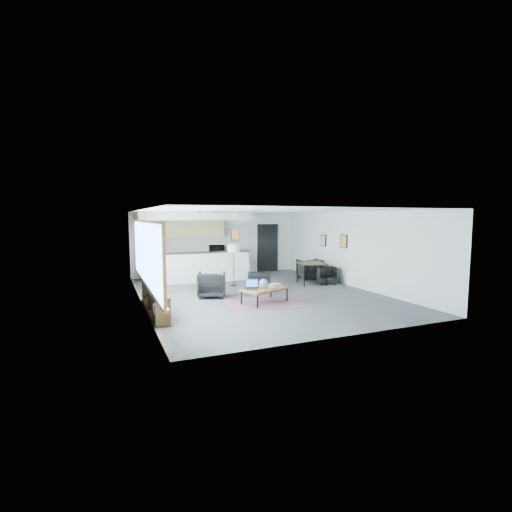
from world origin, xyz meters
name	(u,v)px	position (x,y,z in m)	size (l,w,h in m)	color
room	(258,253)	(0.00, 0.00, 1.30)	(7.02, 9.02, 2.62)	#47474A
window	(146,255)	(-3.46, -0.90, 1.46)	(0.10, 5.95, 1.66)	#8CBFFF
console	(155,300)	(-3.30, -1.05, 0.33)	(0.35, 3.00, 0.80)	#2F2110
kitchenette	(193,244)	(-1.20, 3.71, 1.38)	(4.20, 1.96, 2.60)	white
doorway	(267,247)	(2.30, 4.42, 1.07)	(1.10, 0.12, 2.15)	black
track_light	(219,214)	(-0.59, 2.20, 2.53)	(1.60, 0.07, 0.15)	silver
wall_art_lower	(344,241)	(3.47, 0.40, 1.55)	(0.03, 0.38, 0.48)	black
wall_art_upper	(324,241)	(3.47, 1.70, 1.50)	(0.03, 0.34, 0.44)	black
kilim_rug	(265,303)	(-0.32, -1.21, 0.01)	(2.53, 2.00, 0.01)	#653C4E
coffee_table	(265,289)	(-0.32, -1.21, 0.40)	(1.50, 1.18, 0.43)	brown
laptop	(252,286)	(-0.68, -1.14, 0.51)	(0.44, 0.41, 0.25)	black
ceramic_pot	(264,284)	(-0.37, -1.23, 0.56)	(0.26, 0.26, 0.26)	gray
book_stack	(275,285)	(0.04, -1.13, 0.48)	(0.34, 0.30, 0.09)	silver
coaster	(271,289)	(-0.23, -1.44, 0.44)	(0.13, 0.13, 0.01)	#E5590C
armchair_left	(212,284)	(-1.48, 0.13, 0.41)	(0.80, 0.75, 0.83)	black
armchair_right	(259,280)	(0.20, 0.42, 0.36)	(0.69, 0.65, 0.71)	black
floor_lamp	(234,250)	(-0.23, 1.69, 1.27)	(0.44, 0.44, 1.46)	black
dining_table	(312,265)	(2.44, 0.86, 0.70)	(1.07, 1.07, 0.77)	#2F2110
dining_chair_near	(327,276)	(2.97, 0.67, 0.29)	(0.57, 0.54, 0.59)	black
dining_chair_far	(310,269)	(3.00, 1.92, 0.36)	(0.70, 0.66, 0.72)	black
microwave	(217,248)	(-0.11, 4.15, 1.13)	(0.59, 0.33, 0.40)	black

